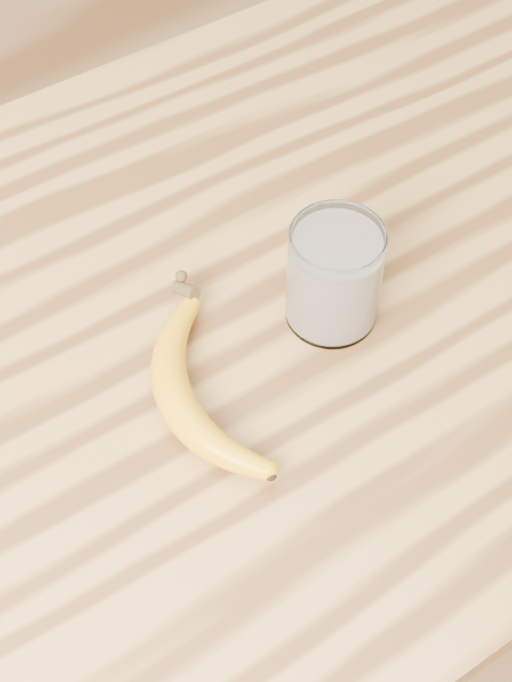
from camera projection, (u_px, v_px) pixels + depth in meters
table at (237, 377)px, 1.04m from camera, size 1.20×0.80×0.90m
smoothie_glass at (334, 277)px, 0.88m from camera, size 0.09×0.09×0.11m
banana at (174, 400)px, 0.84m from camera, size 0.16×0.30×0.04m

